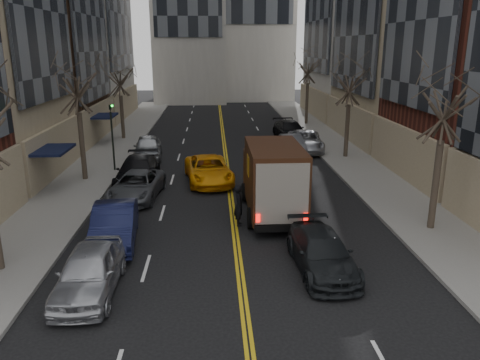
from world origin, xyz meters
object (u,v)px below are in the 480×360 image
(observer_sedan, at_px, (322,252))
(pedestrian, at_px, (239,205))
(ups_truck, at_px, (273,179))
(taxi, at_px, (209,170))

(observer_sedan, height_order, pedestrian, pedestrian)
(ups_truck, distance_m, taxi, 6.74)
(taxi, bearing_deg, observer_sedan, -78.07)
(pedestrian, bearing_deg, taxi, 9.07)
(ups_truck, relative_size, pedestrian, 3.40)
(ups_truck, relative_size, observer_sedan, 1.33)
(pedestrian, bearing_deg, observer_sedan, -151.32)
(ups_truck, distance_m, pedestrian, 2.31)
(taxi, bearing_deg, pedestrian, -86.43)
(ups_truck, bearing_deg, pedestrian, -142.89)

